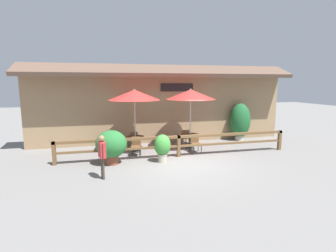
{
  "coord_description": "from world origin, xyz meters",
  "views": [
    {
      "loc": [
        -3.17,
        -9.77,
        3.2
      ],
      "look_at": [
        -0.4,
        1.38,
        1.34
      ],
      "focal_mm": 28.0,
      "sensor_mm": 36.0,
      "label": 1
    }
  ],
  "objects_px": {
    "dining_table_near": "(135,140)",
    "dining_table_middle": "(190,137)",
    "patio_umbrella_middle": "(191,94)",
    "potted_plant_corner_fern": "(162,147)",
    "chair_near_wallside": "(133,139)",
    "patio_umbrella_near": "(134,95)",
    "chair_near_streetside": "(136,145)",
    "chair_middle_wallside": "(185,137)",
    "potted_plant_broad_leaf": "(111,145)",
    "chair_middle_streetside": "(195,142)",
    "pedestrian": "(102,151)",
    "potted_plant_tall_tropical": "(240,121)"
  },
  "relations": [
    {
      "from": "patio_umbrella_middle",
      "to": "dining_table_middle",
      "type": "distance_m",
      "value": 2.1
    },
    {
      "from": "chair_near_streetside",
      "to": "dining_table_middle",
      "type": "height_order",
      "value": "chair_near_streetside"
    },
    {
      "from": "patio_umbrella_middle",
      "to": "dining_table_middle",
      "type": "relative_size",
      "value": 3.31
    },
    {
      "from": "dining_table_middle",
      "to": "potted_plant_tall_tropical",
      "type": "height_order",
      "value": "potted_plant_tall_tropical"
    },
    {
      "from": "chair_middle_streetside",
      "to": "potted_plant_broad_leaf",
      "type": "bearing_deg",
      "value": -168.42
    },
    {
      "from": "potted_plant_corner_fern",
      "to": "pedestrian",
      "type": "bearing_deg",
      "value": -149.14
    },
    {
      "from": "dining_table_near",
      "to": "potted_plant_corner_fern",
      "type": "bearing_deg",
      "value": -64.61
    },
    {
      "from": "patio_umbrella_near",
      "to": "patio_umbrella_middle",
      "type": "bearing_deg",
      "value": -1.48
    },
    {
      "from": "patio_umbrella_near",
      "to": "potted_plant_broad_leaf",
      "type": "bearing_deg",
      "value": -124.69
    },
    {
      "from": "chair_middle_streetside",
      "to": "chair_middle_wallside",
      "type": "relative_size",
      "value": 1.0
    },
    {
      "from": "dining_table_near",
      "to": "chair_near_streetside",
      "type": "relative_size",
      "value": 1.05
    },
    {
      "from": "dining_table_near",
      "to": "dining_table_middle",
      "type": "xyz_separation_m",
      "value": [
        2.69,
        -0.07,
        0.0
      ]
    },
    {
      "from": "chair_near_streetside",
      "to": "potted_plant_corner_fern",
      "type": "distance_m",
      "value": 1.53
    },
    {
      "from": "potted_plant_corner_fern",
      "to": "dining_table_middle",
      "type": "bearing_deg",
      "value": 44.92
    },
    {
      "from": "dining_table_middle",
      "to": "potted_plant_broad_leaf",
      "type": "bearing_deg",
      "value": -157.42
    },
    {
      "from": "chair_near_streetside",
      "to": "chair_middle_streetside",
      "type": "height_order",
      "value": "same"
    },
    {
      "from": "dining_table_middle",
      "to": "potted_plant_broad_leaf",
      "type": "distance_m",
      "value": 4.17
    },
    {
      "from": "patio_umbrella_near",
      "to": "dining_table_middle",
      "type": "xyz_separation_m",
      "value": [
        2.69,
        -0.07,
        -2.1
      ]
    },
    {
      "from": "dining_table_middle",
      "to": "patio_umbrella_middle",
      "type": "bearing_deg",
      "value": 0.0
    },
    {
      "from": "dining_table_middle",
      "to": "pedestrian",
      "type": "bearing_deg",
      "value": -142.43
    },
    {
      "from": "dining_table_near",
      "to": "patio_umbrella_near",
      "type": "bearing_deg",
      "value": 180.0
    },
    {
      "from": "chair_middle_wallside",
      "to": "dining_table_middle",
      "type": "bearing_deg",
      "value": 88.79
    },
    {
      "from": "chair_middle_wallside",
      "to": "potted_plant_broad_leaf",
      "type": "height_order",
      "value": "potted_plant_broad_leaf"
    },
    {
      "from": "patio_umbrella_middle",
      "to": "potted_plant_corner_fern",
      "type": "height_order",
      "value": "patio_umbrella_middle"
    },
    {
      "from": "patio_umbrella_near",
      "to": "potted_plant_broad_leaf",
      "type": "height_order",
      "value": "patio_umbrella_near"
    },
    {
      "from": "potted_plant_tall_tropical",
      "to": "chair_near_wallside",
      "type": "bearing_deg",
      "value": -174.89
    },
    {
      "from": "dining_table_near",
      "to": "dining_table_middle",
      "type": "bearing_deg",
      "value": -1.48
    },
    {
      "from": "potted_plant_corner_fern",
      "to": "pedestrian",
      "type": "height_order",
      "value": "pedestrian"
    },
    {
      "from": "chair_near_wallside",
      "to": "patio_umbrella_middle",
      "type": "height_order",
      "value": "patio_umbrella_middle"
    },
    {
      "from": "chair_near_wallside",
      "to": "dining_table_middle",
      "type": "distance_m",
      "value": 2.83
    },
    {
      "from": "potted_plant_broad_leaf",
      "to": "potted_plant_tall_tropical",
      "type": "height_order",
      "value": "potted_plant_tall_tropical"
    },
    {
      "from": "potted_plant_tall_tropical",
      "to": "potted_plant_broad_leaf",
      "type": "bearing_deg",
      "value": -158.3
    },
    {
      "from": "dining_table_near",
      "to": "potted_plant_tall_tropical",
      "type": "relative_size",
      "value": 0.42
    },
    {
      "from": "chair_near_wallside",
      "to": "potted_plant_tall_tropical",
      "type": "bearing_deg",
      "value": 174.91
    },
    {
      "from": "chair_middle_streetside",
      "to": "potted_plant_corner_fern",
      "type": "height_order",
      "value": "potted_plant_corner_fern"
    },
    {
      "from": "chair_near_streetside",
      "to": "chair_middle_wallside",
      "type": "distance_m",
      "value": 2.99
    },
    {
      "from": "potted_plant_corner_fern",
      "to": "patio_umbrella_near",
      "type": "bearing_deg",
      "value": 115.39
    },
    {
      "from": "potted_plant_corner_fern",
      "to": "patio_umbrella_middle",
      "type": "bearing_deg",
      "value": 44.92
    },
    {
      "from": "dining_table_near",
      "to": "pedestrian",
      "type": "relative_size",
      "value": 0.59
    },
    {
      "from": "chair_near_streetside",
      "to": "dining_table_middle",
      "type": "xyz_separation_m",
      "value": [
        2.75,
        0.6,
        0.11
      ]
    },
    {
      "from": "dining_table_middle",
      "to": "potted_plant_broad_leaf",
      "type": "height_order",
      "value": "potted_plant_broad_leaf"
    },
    {
      "from": "chair_near_wallside",
      "to": "pedestrian",
      "type": "relative_size",
      "value": 0.57
    },
    {
      "from": "chair_near_streetside",
      "to": "patio_umbrella_middle",
      "type": "distance_m",
      "value": 3.58
    },
    {
      "from": "dining_table_near",
      "to": "chair_middle_streetside",
      "type": "bearing_deg",
      "value": -15.65
    },
    {
      "from": "chair_middle_streetside",
      "to": "pedestrian",
      "type": "xyz_separation_m",
      "value": [
        -4.24,
        -2.54,
        0.49
      ]
    },
    {
      "from": "patio_umbrella_middle",
      "to": "potted_plant_corner_fern",
      "type": "bearing_deg",
      "value": -135.08
    },
    {
      "from": "chair_near_wallside",
      "to": "patio_umbrella_middle",
      "type": "bearing_deg",
      "value": 154.53
    },
    {
      "from": "patio_umbrella_near",
      "to": "potted_plant_broad_leaf",
      "type": "relative_size",
      "value": 2.15
    },
    {
      "from": "dining_table_near",
      "to": "chair_middle_wallside",
      "type": "xyz_separation_m",
      "value": [
        2.63,
        0.63,
        -0.11
      ]
    },
    {
      "from": "patio_umbrella_middle",
      "to": "pedestrian",
      "type": "height_order",
      "value": "patio_umbrella_middle"
    }
  ]
}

